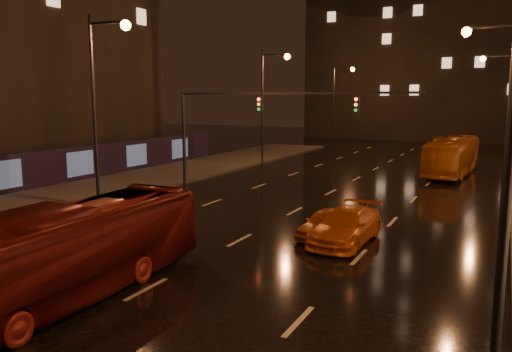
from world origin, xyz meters
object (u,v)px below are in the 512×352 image
at_px(taxi_far, 346,226).
at_px(bus_red, 68,253).
at_px(taxi_near, 326,223).
at_px(bus_curb, 452,156).

bearing_deg(taxi_far, bus_red, -117.82).
bearing_deg(bus_red, taxi_near, 63.82).
height_order(bus_red, taxi_far, bus_red).
height_order(bus_curb, taxi_far, bus_curb).
relative_size(bus_red, taxi_near, 2.85).
xyz_separation_m(bus_red, taxi_near, (4.54, 9.57, -0.79)).
height_order(bus_red, bus_curb, bus_curb).
distance_m(bus_curb, taxi_far, 21.68).
xyz_separation_m(bus_curb, taxi_near, (-2.96, -21.24, -0.85)).
bearing_deg(taxi_far, taxi_near, 163.62).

